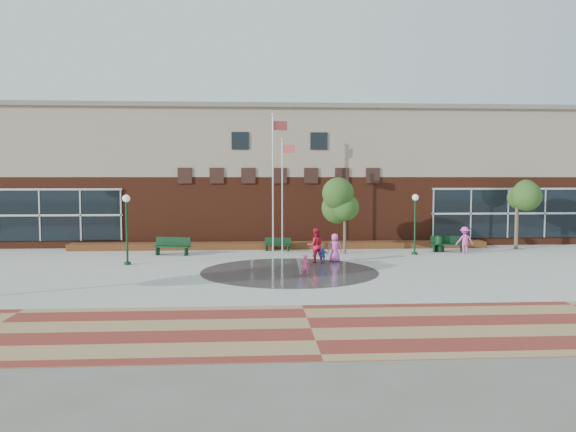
{
  "coord_description": "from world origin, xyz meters",
  "views": [
    {
      "loc": [
        -1.7,
        -23.32,
        4.51
      ],
      "look_at": [
        0.0,
        4.0,
        2.6
      ],
      "focal_mm": 35.0,
      "sensor_mm": 36.0,
      "label": 1
    }
  ],
  "objects": [
    {
      "name": "bench_mid",
      "position": [
        -0.24,
        10.5,
        0.26
      ],
      "size": [
        1.67,
        0.8,
        0.81
      ],
      "rotation": [
        0.0,
        0.0,
        -0.23
      ],
      "color": "#10321A",
      "rests_on": "ground"
    },
    {
      "name": "tree_mid",
      "position": [
        3.65,
        9.06,
        3.09
      ],
      "size": [
        2.52,
        2.52,
        4.24
      ],
      "color": "#4A3B2D",
      "rests_on": "ground"
    },
    {
      "name": "lamp_left",
      "position": [
        -8.15,
        5.63,
        2.24
      ],
      "size": [
        0.38,
        0.38,
        3.61
      ],
      "color": "#10321A",
      "rests_on": "ground"
    },
    {
      "name": "adult_pink",
      "position": [
        2.6,
        5.89,
        0.76
      ],
      "size": [
        0.8,
        0.57,
        1.53
      ],
      "primitive_type": "imported",
      "rotation": [
        0.0,
        0.0,
        3.03
      ],
      "color": "#EB57C4",
      "rests_on": "ground"
    },
    {
      "name": "water_jet_b",
      "position": [
        -1.78,
        3.43,
        0.0
      ],
      "size": [
        0.23,
        0.23,
        0.51
      ],
      "primitive_type": "cone",
      "rotation": [
        3.14,
        0.0,
        0.0
      ],
      "color": "white",
      "rests_on": "ground"
    },
    {
      "name": "flagpole_left",
      "position": [
        -0.47,
        10.34,
        4.62
      ],
      "size": [
        0.95,
        0.31,
        8.29
      ],
      "rotation": [
        0.0,
        0.0,
        0.25
      ],
      "color": "silver",
      "rests_on": "ground"
    },
    {
      "name": "flagpole_right",
      "position": [
        0.06,
        9.72,
        3.78
      ],
      "size": [
        0.79,
        0.34,
        6.77
      ],
      "rotation": [
        0.0,
        0.0,
        -0.35
      ],
      "color": "silver",
      "rests_on": "ground"
    },
    {
      "name": "splash_pad",
      "position": [
        0.0,
        3.0,
        0.0
      ],
      "size": [
        8.4,
        8.4,
        0.01
      ],
      "primitive_type": "cylinder",
      "color": "#383A3D",
      "rests_on": "ground"
    },
    {
      "name": "adult_red",
      "position": [
        1.54,
        5.69,
        0.92
      ],
      "size": [
        0.99,
        0.83,
        1.84
      ],
      "primitive_type": "imported",
      "rotation": [
        0.0,
        0.0,
        3.3
      ],
      "color": "red",
      "rests_on": "ground"
    },
    {
      "name": "flower_bed",
      "position": [
        0.0,
        11.6,
        0.0
      ],
      "size": [
        26.0,
        1.2,
        0.4
      ],
      "primitive_type": "cube",
      "color": "maroon",
      "rests_on": "ground"
    },
    {
      "name": "bench_left",
      "position": [
        -6.37,
        9.05,
        0.34
      ],
      "size": [
        2.15,
        1.02,
        1.04
      ],
      "rotation": [
        0.0,
        0.0,
        -0.22
      ],
      "color": "#10321A",
      "rests_on": "ground"
    },
    {
      "name": "tree_small_right",
      "position": [
        14.68,
        10.52,
        3.14
      ],
      "size": [
        2.52,
        2.52,
        4.31
      ],
      "color": "#4A3B2D",
      "rests_on": "ground"
    },
    {
      "name": "plaza_concrete",
      "position": [
        0.0,
        4.0,
        0.0
      ],
      "size": [
        46.0,
        18.0,
        0.01
      ],
      "primitive_type": "cube",
      "color": "#A8A8A0",
      "rests_on": "ground"
    },
    {
      "name": "library_building",
      "position": [
        0.0,
        17.48,
        4.64
      ],
      "size": [
        44.4,
        10.4,
        9.2
      ],
      "color": "#572415",
      "rests_on": "ground"
    },
    {
      "name": "water_jet_a",
      "position": [
        0.43,
        1.86,
        0.0
      ],
      "size": [
        0.39,
        0.39,
        0.75
      ],
      "primitive_type": "cone",
      "rotation": [
        3.14,
        0.0,
        0.0
      ],
      "color": "white",
      "rests_on": "ground"
    },
    {
      "name": "trash_can",
      "position": [
        9.5,
        9.63,
        0.51
      ],
      "size": [
        0.62,
        0.62,
        1.01
      ],
      "color": "#10321A",
      "rests_on": "ground"
    },
    {
      "name": "person_bench",
      "position": [
        10.64,
        8.57,
        0.8
      ],
      "size": [
        1.05,
        0.62,
        1.6
      ],
      "primitive_type": "imported",
      "rotation": [
        0.0,
        0.0,
        3.17
      ],
      "color": "#E34DB1",
      "rests_on": "ground"
    },
    {
      "name": "child_blue",
      "position": [
        1.87,
        5.13,
        0.47
      ],
      "size": [
        0.56,
        0.25,
        0.94
      ],
      "primitive_type": "imported",
      "rotation": [
        0.0,
        0.0,
        3.1
      ],
      "color": "blue",
      "rests_on": "ground"
    },
    {
      "name": "child_splash",
      "position": [
        0.59,
        1.37,
        0.54
      ],
      "size": [
        0.39,
        0.26,
        1.08
      ],
      "primitive_type": "imported",
      "rotation": [
        0.0,
        0.0,
        3.14
      ],
      "color": "#E84072",
      "rests_on": "ground"
    },
    {
      "name": "lamp_right",
      "position": [
        7.63,
        8.44,
        2.18
      ],
      "size": [
        0.37,
        0.37,
        3.51
      ],
      "color": "#10321A",
      "rests_on": "ground"
    },
    {
      "name": "paver_band",
      "position": [
        0.0,
        -7.0,
        0.0
      ],
      "size": [
        46.0,
        6.0,
        0.01
      ],
      "primitive_type": "cube",
      "color": "maroon",
      "rests_on": "ground"
    },
    {
      "name": "ground",
      "position": [
        0.0,
        0.0,
        0.0
      ],
      "size": [
        120.0,
        120.0,
        0.0
      ],
      "primitive_type": "plane",
      "color": "#666056",
      "rests_on": "ground"
    },
    {
      "name": "bench_right",
      "position": [
        9.9,
        9.35,
        0.31
      ],
      "size": [
        2.0,
        0.91,
        0.97
      ],
      "rotation": [
        0.0,
        0.0,
        -0.2
      ],
      "color": "#10321A",
      "rests_on": "ground"
    }
  ]
}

